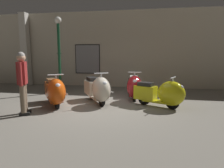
% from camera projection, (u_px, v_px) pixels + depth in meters
% --- Properties ---
extents(ground_plane, '(60.00, 60.00, 0.00)m').
position_uv_depth(ground_plane, '(101.00, 109.00, 6.09)').
color(ground_plane, slate).
extents(showroom_back_wall, '(18.00, 0.63, 3.68)m').
position_uv_depth(showroom_back_wall, '(117.00, 50.00, 9.92)').
color(showroom_back_wall, '#BCB29E').
rests_on(showroom_back_wall, ground).
extents(scooter_0, '(1.36, 1.68, 1.04)m').
position_uv_depth(scooter_0, '(55.00, 91.00, 6.29)').
color(scooter_0, black).
rests_on(scooter_0, ground).
extents(scooter_1, '(1.35, 1.72, 1.06)m').
position_uv_depth(scooter_1, '(98.00, 89.00, 6.63)').
color(scooter_1, black).
rests_on(scooter_1, ground).
extents(scooter_2, '(0.65, 1.72, 1.03)m').
position_uv_depth(scooter_2, '(134.00, 87.00, 7.25)').
color(scooter_2, black).
rests_on(scooter_2, ground).
extents(scooter_3, '(1.62, 1.07, 0.97)m').
position_uv_depth(scooter_3, '(163.00, 94.00, 6.12)').
color(scooter_3, black).
rests_on(scooter_3, ground).
extents(lamppost, '(0.28, 0.28, 3.12)m').
position_uv_depth(lamppost, '(59.00, 52.00, 8.34)').
color(lamppost, '#144728').
rests_on(lamppost, ground).
extents(visitor_0, '(0.38, 0.53, 1.69)m').
position_uv_depth(visitor_0, '(22.00, 79.00, 5.37)').
color(visitor_0, black).
rests_on(visitor_0, ground).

